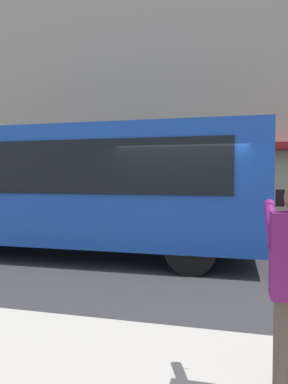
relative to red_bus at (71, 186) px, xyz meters
The scene contains 3 objects.
ground_plane 3.32m from the red_bus, behind, with size 60.00×60.00×0.00m, color #2B2B2D.
building_facade_far 8.25m from the red_bus, 113.86° to the right, with size 28.00×1.55×12.00m.
red_bus is the anchor object (origin of this frame).
Camera 1 is at (-0.99, 7.58, 1.90)m, focal length 33.40 mm.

